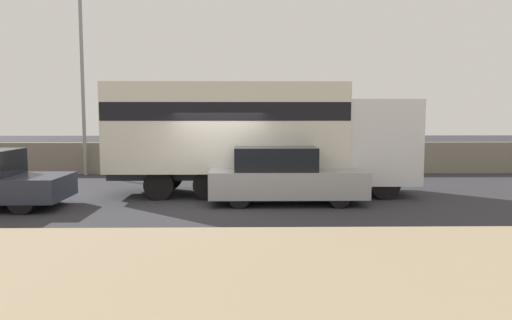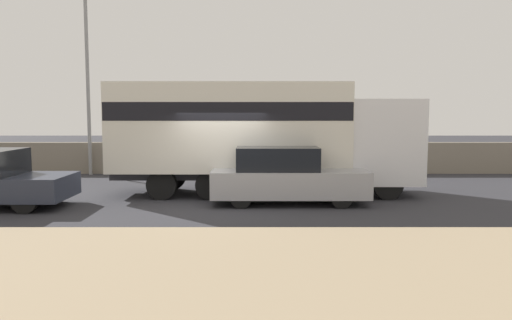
{
  "view_description": "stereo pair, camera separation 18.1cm",
  "coord_description": "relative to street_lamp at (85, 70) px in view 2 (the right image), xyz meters",
  "views": [
    {
      "loc": [
        0.79,
        -13.27,
        2.52
      ],
      "look_at": [
        1.04,
        1.12,
        1.13
      ],
      "focal_mm": 35.0,
      "sensor_mm": 36.0,
      "label": 1
    },
    {
      "loc": [
        0.97,
        -13.27,
        2.52
      ],
      "look_at": [
        1.04,
        1.12,
        1.13
      ],
      "focal_mm": 35.0,
      "sensor_mm": 36.0,
      "label": 2
    }
  ],
  "objects": [
    {
      "name": "ground_plane",
      "position": [
        5.71,
        -6.71,
        -4.18
      ],
      "size": [
        80.0,
        80.0,
        0.0
      ],
      "primitive_type": "plane",
      "color": "#2D2D33"
    },
    {
      "name": "car_hatchback",
      "position": [
        7.51,
        -6.34,
        -3.42
      ],
      "size": [
        4.26,
        1.7,
        1.57
      ],
      "color": "#9E9EA3",
      "rests_on": "ground_plane"
    },
    {
      "name": "dirt_shoulder_foreground",
      "position": [
        5.71,
        -12.32,
        -4.16
      ],
      "size": [
        60.0,
        5.82,
        0.04
      ],
      "color": "#9E896B",
      "rests_on": "ground_plane"
    },
    {
      "name": "box_truck",
      "position": [
        6.7,
        -4.84,
        -2.2
      ],
      "size": [
        9.18,
        2.44,
        3.37
      ],
      "color": "silver",
      "rests_on": "ground_plane"
    },
    {
      "name": "stone_wall_backdrop",
      "position": [
        5.71,
        0.4,
        -3.54
      ],
      "size": [
        60.0,
        0.35,
        1.28
      ],
      "color": "gray",
      "rests_on": "ground_plane"
    },
    {
      "name": "street_lamp",
      "position": [
        0.0,
        0.0,
        0.0
      ],
      "size": [
        0.56,
        0.28,
        7.25
      ],
      "color": "gray",
      "rests_on": "ground_plane"
    }
  ]
}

